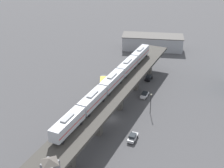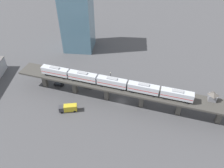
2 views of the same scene
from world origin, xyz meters
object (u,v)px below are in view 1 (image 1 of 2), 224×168
object	(u,v)px
subway_train	(112,81)
street_car_white	(145,95)
signal_hut	(50,165)
street_lamp	(151,102)
warehouse_building	(152,42)
street_car_silver	(133,137)
street_car_black	(149,78)
delivery_truck	(103,82)

from	to	relation	value
subway_train	street_car_white	size ratio (longest dim) A/B	13.16
signal_hut	street_lamp	size ratio (longest dim) A/B	0.55
subway_train	warehouse_building	xyz separation A→B (m)	(6.53, 60.40, -7.55)
warehouse_building	street_car_white	bearing A→B (deg)	-87.28
street_car_silver	warehouse_building	bearing A→B (deg)	91.62
subway_train	street_car_silver	bearing A→B (deg)	-56.41
street_car_white	street_car_black	world-z (taller)	same
signal_hut	street_car_white	xyz separation A→B (m)	(13.01, 50.01, -9.28)
signal_hut	street_car_black	world-z (taller)	signal_hut
warehouse_building	street_lamp	bearing A→B (deg)	-84.84
subway_train	delivery_truck	bearing A→B (deg)	112.10
street_car_black	warehouse_building	world-z (taller)	warehouse_building
street_car_white	delivery_truck	distance (m)	16.64
street_lamp	warehouse_building	world-z (taller)	street_lamp
street_car_white	delivery_truck	bearing A→B (deg)	161.79
street_car_white	street_lamp	bearing A→B (deg)	-73.62
street_car_white	subway_train	bearing A→B (deg)	-126.53
street_lamp	warehouse_building	bearing A→B (deg)	95.16
signal_hut	street_car_white	size ratio (longest dim) A/B	0.82
signal_hut	street_lamp	xyz separation A→B (m)	(15.99, 39.85, -6.11)
street_car_white	signal_hut	bearing A→B (deg)	-104.58
delivery_truck	street_car_white	bearing A→B (deg)	-18.21
street_car_white	street_lamp	size ratio (longest dim) A/B	0.67
subway_train	warehouse_building	world-z (taller)	subway_train
street_car_white	delivery_truck	world-z (taller)	delivery_truck
subway_train	street_car_white	xyz separation A→B (m)	(8.84, 11.93, -10.02)
street_car_black	street_car_silver	bearing A→B (deg)	-90.11
signal_hut	street_car_silver	world-z (taller)	signal_hut
street_car_white	warehouse_building	size ratio (longest dim) A/B	0.16
subway_train	delivery_truck	xyz separation A→B (m)	(-6.95, 17.12, -9.20)
street_car_white	street_lamp	xyz separation A→B (m)	(2.99, -10.16, 3.17)
street_lamp	warehouse_building	distance (m)	58.87
street_car_white	street_car_silver	xyz separation A→B (m)	(-0.23, -24.89, 0.00)
signal_hut	warehouse_building	size ratio (longest dim) A/B	0.13
signal_hut	street_car_black	xyz separation A→B (m)	(12.85, 63.77, -9.28)
subway_train	delivery_truck	size ratio (longest dim) A/B	8.21
subway_train	signal_hut	bearing A→B (deg)	-96.25
street_car_silver	street_car_white	bearing A→B (deg)	89.48
warehouse_building	street_car_black	bearing A→B (deg)	-86.45
subway_train	street_car_silver	world-z (taller)	subway_train
delivery_truck	signal_hut	bearing A→B (deg)	-87.11
delivery_truck	warehouse_building	distance (m)	45.36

